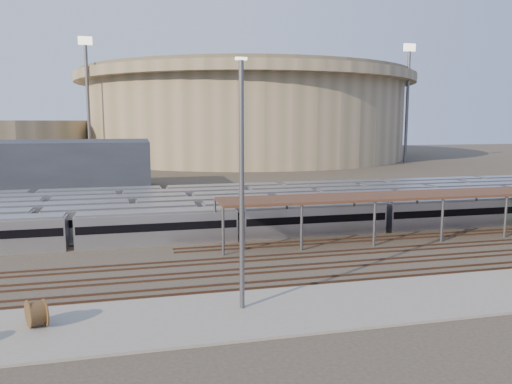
{
  "coord_description": "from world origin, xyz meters",
  "views": [
    {
      "loc": [
        -16.53,
        -48.74,
        13.95
      ],
      "look_at": [
        -1.91,
        12.0,
        4.98
      ],
      "focal_mm": 35.0,
      "sensor_mm": 36.0,
      "label": 1
    }
  ],
  "objects": [
    {
      "name": "stadium",
      "position": [
        25.0,
        140.0,
        16.47
      ],
      "size": [
        124.0,
        124.0,
        32.5
      ],
      "color": "gray",
      "rests_on": "ground"
    },
    {
      "name": "service_building",
      "position": [
        -35.0,
        55.0,
        5.0
      ],
      "size": [
        42.0,
        20.0,
        10.0
      ],
      "primitive_type": "cube",
      "color": "#1E232D",
      "rests_on": "ground"
    },
    {
      "name": "inspection_shed",
      "position": [
        22.0,
        4.0,
        4.98
      ],
      "size": [
        60.3,
        6.0,
        5.3
      ],
      "color": "#525156",
      "rests_on": "ground"
    },
    {
      "name": "yard_light_pole",
      "position": [
        -9.25,
        -14.12,
        9.33
      ],
      "size": [
        0.81,
        0.36,
        18.08
      ],
      "color": "#525156",
      "rests_on": "apron"
    },
    {
      "name": "apron",
      "position": [
        -5.0,
        -15.0,
        0.1
      ],
      "size": [
        50.0,
        9.0,
        0.2
      ],
      "primitive_type": "cube",
      "color": "gray",
      "rests_on": "ground"
    },
    {
      "name": "subway_trains",
      "position": [
        -2.64,
        18.5,
        1.8
      ],
      "size": [
        127.7,
        23.9,
        3.6
      ],
      "color": "#B0AFB4",
      "rests_on": "ground"
    },
    {
      "name": "floodlight_2",
      "position": [
        70.0,
        100.0,
        20.65
      ],
      "size": [
        4.0,
        1.0,
        38.4
      ],
      "color": "#525156",
      "rests_on": "ground"
    },
    {
      "name": "ground",
      "position": [
        0.0,
        0.0,
        0.0
      ],
      "size": [
        420.0,
        420.0,
        0.0
      ],
      "primitive_type": "plane",
      "color": "#383026",
      "rests_on": "ground"
    },
    {
      "name": "floodlight_0",
      "position": [
        -30.0,
        110.0,
        20.65
      ],
      "size": [
        4.0,
        1.0,
        38.4
      ],
      "color": "#525156",
      "rests_on": "ground"
    },
    {
      "name": "cable_reel_east",
      "position": [
        -23.37,
        -14.26,
        1.14
      ],
      "size": [
        1.71,
        2.14,
        1.87
      ],
      "primitive_type": "cylinder",
      "rotation": [
        0.0,
        1.57,
        0.42
      ],
      "color": "brown",
      "rests_on": "apron"
    },
    {
      "name": "floodlight_3",
      "position": [
        -10.0,
        160.0,
        20.65
      ],
      "size": [
        4.0,
        1.0,
        38.4
      ],
      "color": "#525156",
      "rests_on": "ground"
    },
    {
      "name": "empty_tracks",
      "position": [
        0.0,
        -5.0,
        0.09
      ],
      "size": [
        170.0,
        9.62,
        0.18
      ],
      "color": "#4C3323",
      "rests_on": "ground"
    }
  ]
}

